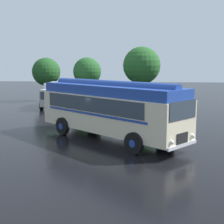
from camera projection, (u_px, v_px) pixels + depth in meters
name	position (u px, v px, depth m)	size (l,w,h in m)	color
ground_plane	(108.00, 138.00, 18.89)	(120.00, 120.00, 0.00)	black
vintage_bus	(109.00, 108.00, 18.25)	(9.33, 8.30, 3.49)	beige
car_near_left	(80.00, 100.00, 31.18)	(2.42, 4.40, 1.66)	#4C5156
car_mid_left	(106.00, 100.00, 31.15)	(2.21, 4.32, 1.66)	navy
car_mid_right	(132.00, 100.00, 31.27)	(2.20, 4.31, 1.66)	#4C5156
car_far_right	(164.00, 101.00, 30.50)	(2.10, 4.27, 1.66)	#144C28
box_van	(57.00, 94.00, 32.21)	(2.58, 5.87, 2.50)	silver
tree_far_left	(46.00, 72.00, 37.34)	(3.38, 3.38, 5.19)	#4C3823
tree_left_of_centre	(88.00, 72.00, 37.10)	(3.35, 3.35, 5.22)	#4C3823
tree_centre	(142.00, 65.00, 37.25)	(4.49, 4.49, 6.50)	#4C3823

